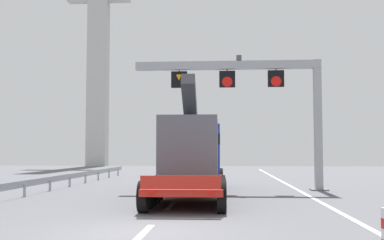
% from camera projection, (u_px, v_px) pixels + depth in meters
% --- Properties ---
extents(ground, '(112.00, 112.00, 0.00)m').
position_uv_depth(ground, '(138.00, 233.00, 12.35)').
color(ground, '#5B5B60').
extents(lane_markings, '(0.20, 69.00, 0.01)m').
position_uv_depth(lane_markings, '(200.00, 177.00, 39.42)').
color(lane_markings, silver).
rests_on(lane_markings, ground).
extents(edge_line_right, '(0.20, 63.00, 0.01)m').
position_uv_depth(edge_line_right, '(304.00, 194.00, 23.86)').
color(edge_line_right, silver).
rests_on(edge_line_right, ground).
extents(overhead_lane_gantry, '(10.51, 0.90, 7.44)m').
position_uv_depth(overhead_lane_gantry, '(255.00, 87.00, 26.42)').
color(overhead_lane_gantry, '#9EA0A5').
rests_on(overhead_lane_gantry, ground).
extents(heavy_haul_truck_red, '(3.12, 14.09, 5.30)m').
position_uv_depth(heavy_haul_truck_red, '(194.00, 154.00, 23.82)').
color(heavy_haul_truck_red, red).
rests_on(heavy_haul_truck_red, ground).
extents(guardrail_left, '(0.13, 32.28, 0.76)m').
position_uv_depth(guardrail_left, '(60.00, 179.00, 26.95)').
color(guardrail_left, '#999EA3').
rests_on(guardrail_left, ground).
extents(bridge_pylon_distant, '(9.00, 2.00, 39.23)m').
position_uv_depth(bridge_pylon_distant, '(99.00, 27.00, 68.62)').
color(bridge_pylon_distant, '#B7B7B2').
rests_on(bridge_pylon_distant, ground).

